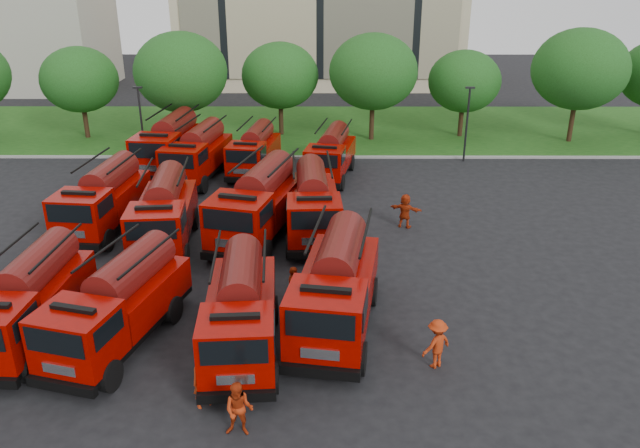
% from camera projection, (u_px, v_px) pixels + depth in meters
% --- Properties ---
extents(ground, '(140.00, 140.00, 0.00)m').
position_uv_depth(ground, '(271.00, 278.00, 27.28)').
color(ground, black).
rests_on(ground, ground).
extents(lawn, '(70.00, 16.00, 0.12)m').
position_uv_depth(lawn, '(295.00, 128.00, 51.19)').
color(lawn, '#164813').
rests_on(lawn, ground).
extents(curb, '(70.00, 0.30, 0.14)m').
position_uv_depth(curb, '(290.00, 157.00, 43.73)').
color(curb, gray).
rests_on(curb, ground).
extents(side_building, '(18.00, 12.00, 10.00)m').
position_uv_depth(side_building, '(18.00, 40.00, 65.92)').
color(side_building, '#A7A394').
rests_on(side_building, ground).
extents(tree_1, '(5.71, 5.71, 6.98)m').
position_uv_depth(tree_1, '(80.00, 80.00, 46.72)').
color(tree_1, '#382314').
rests_on(tree_1, ground).
extents(tree_2, '(6.72, 6.72, 8.22)m').
position_uv_depth(tree_2, '(181.00, 72.00, 45.00)').
color(tree_2, '#382314').
rests_on(tree_2, ground).
extents(tree_3, '(5.88, 5.88, 7.19)m').
position_uv_depth(tree_3, '(280.00, 76.00, 47.55)').
color(tree_3, '#382314').
rests_on(tree_3, ground).
extents(tree_4, '(6.55, 6.55, 8.01)m').
position_uv_depth(tree_4, '(373.00, 72.00, 45.94)').
color(tree_4, '#382314').
rests_on(tree_4, ground).
extents(tree_5, '(5.46, 5.46, 6.68)m').
position_uv_depth(tree_5, '(464.00, 81.00, 47.18)').
color(tree_5, '#382314').
rests_on(tree_5, ground).
extents(tree_6, '(6.89, 6.89, 8.42)m').
position_uv_depth(tree_6, '(580.00, 69.00, 45.33)').
color(tree_6, '#382314').
rests_on(tree_6, ground).
extents(lamp_post_0, '(0.60, 0.25, 5.11)m').
position_uv_depth(lamp_post_0, '(141.00, 120.00, 42.01)').
color(lamp_post_0, black).
rests_on(lamp_post_0, ground).
extents(lamp_post_1, '(0.60, 0.25, 5.11)m').
position_uv_depth(lamp_post_1, '(467.00, 120.00, 41.95)').
color(lamp_post_1, black).
rests_on(lamp_post_1, ground).
extents(fire_truck_0, '(2.81, 7.01, 3.14)m').
position_uv_depth(fire_truck_0, '(28.00, 300.00, 22.34)').
color(fire_truck_0, black).
rests_on(fire_truck_0, ground).
extents(fire_truck_1, '(4.10, 7.31, 3.16)m').
position_uv_depth(fire_truck_1, '(118.00, 304.00, 22.06)').
color(fire_truck_1, black).
rests_on(fire_truck_1, ground).
extents(fire_truck_2, '(2.92, 7.06, 3.14)m').
position_uv_depth(fire_truck_2, '(241.00, 310.00, 21.70)').
color(fire_truck_2, black).
rests_on(fire_truck_2, ground).
extents(fire_truck_3, '(3.73, 7.84, 3.43)m').
position_uv_depth(fire_truck_3, '(336.00, 287.00, 22.96)').
color(fire_truck_3, black).
rests_on(fire_truck_3, ground).
extents(fire_truck_4, '(3.20, 7.39, 3.27)m').
position_uv_depth(fire_truck_4, '(103.00, 199.00, 31.64)').
color(fire_truck_4, black).
rests_on(fire_truck_4, ground).
extents(fire_truck_5, '(3.16, 7.42, 3.29)m').
position_uv_depth(fire_truck_5, '(164.00, 212.00, 29.89)').
color(fire_truck_5, black).
rests_on(fire_truck_5, ground).
extents(fire_truck_6, '(4.53, 8.23, 3.56)m').
position_uv_depth(fire_truck_6, '(258.00, 204.00, 30.59)').
color(fire_truck_6, black).
rests_on(fire_truck_6, ground).
extents(fire_truck_7, '(2.94, 7.35, 3.29)m').
position_uv_depth(fire_truck_7, '(313.00, 204.00, 30.93)').
color(fire_truck_7, black).
rests_on(fire_truck_7, ground).
extents(fire_truck_8, '(3.53, 7.96, 3.51)m').
position_uv_depth(fire_truck_8, '(170.00, 144.00, 40.60)').
color(fire_truck_8, black).
rests_on(fire_truck_8, ground).
extents(fire_truck_9, '(3.59, 7.46, 3.26)m').
position_uv_depth(fire_truck_9, '(198.00, 154.00, 39.02)').
color(fire_truck_9, black).
rests_on(fire_truck_9, ground).
extents(fire_truck_10, '(3.11, 6.68, 2.93)m').
position_uv_depth(fire_truck_10, '(254.00, 151.00, 40.21)').
color(fire_truck_10, black).
rests_on(fire_truck_10, ground).
extents(fire_truck_11, '(3.46, 6.88, 2.99)m').
position_uv_depth(fire_truck_11, '(331.00, 154.00, 39.34)').
color(fire_truck_11, black).
rests_on(fire_truck_11, ground).
extents(firefighter_0, '(0.82, 0.79, 1.82)m').
position_uv_depth(firefighter_0, '(205.00, 405.00, 19.47)').
color(firefighter_0, '#A92B0D').
rests_on(firefighter_0, ground).
extents(firefighter_1, '(0.89, 0.54, 1.76)m').
position_uv_depth(firefighter_1, '(241.00, 434.00, 18.30)').
color(firefighter_1, '#A92B0D').
rests_on(firefighter_1, ground).
extents(firefighter_2, '(0.80, 1.20, 1.90)m').
position_uv_depth(firefighter_2, '(294.00, 310.00, 24.76)').
color(firefighter_2, '#A92B0D').
rests_on(firefighter_2, ground).
extents(firefighter_3, '(1.30, 1.15, 1.80)m').
position_uv_depth(firefighter_3, '(435.00, 366.00, 21.34)').
color(firefighter_3, '#A92B0D').
rests_on(firefighter_3, ground).
extents(firefighter_4, '(1.01, 1.13, 1.93)m').
position_uv_depth(firefighter_4, '(43.00, 294.00, 25.95)').
color(firefighter_4, black).
rests_on(firefighter_4, ground).
extents(firefighter_5, '(1.83, 1.31, 1.81)m').
position_uv_depth(firefighter_5, '(404.00, 227.00, 32.45)').
color(firefighter_5, '#A92B0D').
rests_on(firefighter_5, ground).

